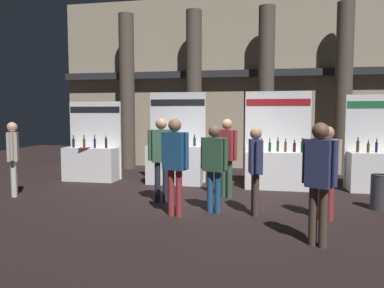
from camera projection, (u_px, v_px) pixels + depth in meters
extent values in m
plane|color=black|center=(211.00, 200.00, 8.30)|extent=(24.50, 24.50, 0.00)
cube|color=tan|center=(232.00, 83.00, 12.99)|extent=(12.25, 0.25, 5.95)
cube|color=#2D2D33|center=(231.00, 74.00, 12.67)|extent=(12.25, 0.20, 0.24)
cylinder|color=#51473D|center=(127.00, 92.00, 12.87)|extent=(0.52, 0.52, 5.31)
cylinder|color=#51473D|center=(194.00, 91.00, 12.42)|extent=(0.52, 0.52, 5.31)
cylinder|color=#51473D|center=(266.00, 91.00, 11.97)|extent=(0.52, 0.52, 5.31)
cylinder|color=#51473D|center=(343.00, 90.00, 11.51)|extent=(0.52, 0.52, 5.31)
cube|color=white|center=(91.00, 164.00, 10.65)|extent=(1.51, 0.60, 0.95)
cube|color=white|center=(96.00, 140.00, 10.93)|extent=(1.59, 0.04, 2.27)
cube|color=black|center=(95.00, 110.00, 10.83)|extent=(1.54, 0.01, 0.18)
cylinder|color=black|center=(74.00, 143.00, 10.68)|extent=(0.07, 0.07, 0.24)
cylinder|color=black|center=(73.00, 137.00, 10.66)|extent=(0.03, 0.03, 0.09)
cylinder|color=red|center=(73.00, 136.00, 10.66)|extent=(0.03, 0.03, 0.02)
cylinder|color=#472D14|center=(84.00, 143.00, 10.62)|extent=(0.07, 0.07, 0.25)
cylinder|color=#472D14|center=(84.00, 137.00, 10.60)|extent=(0.03, 0.03, 0.09)
cylinder|color=black|center=(84.00, 135.00, 10.60)|extent=(0.03, 0.03, 0.02)
cylinder|color=black|center=(95.00, 143.00, 10.52)|extent=(0.06, 0.06, 0.26)
cylinder|color=black|center=(95.00, 137.00, 10.51)|extent=(0.03, 0.03, 0.09)
cylinder|color=black|center=(95.00, 135.00, 10.50)|extent=(0.03, 0.03, 0.02)
cylinder|color=black|center=(106.00, 143.00, 10.47)|extent=(0.06, 0.06, 0.28)
cylinder|color=black|center=(106.00, 137.00, 10.45)|extent=(0.03, 0.03, 0.07)
cylinder|color=gold|center=(106.00, 135.00, 10.45)|extent=(0.03, 0.03, 0.02)
cube|color=maroon|center=(84.00, 148.00, 10.45)|extent=(0.36, 0.42, 0.01)
cube|color=white|center=(175.00, 165.00, 10.15)|extent=(1.51, 0.60, 1.05)
cube|color=white|center=(178.00, 137.00, 10.42)|extent=(1.58, 0.04, 2.51)
cube|color=black|center=(177.00, 103.00, 10.32)|extent=(1.54, 0.01, 0.18)
cylinder|color=#19381E|center=(156.00, 141.00, 10.24)|extent=(0.07, 0.07, 0.22)
cylinder|color=#19381E|center=(156.00, 136.00, 10.23)|extent=(0.03, 0.03, 0.07)
cylinder|color=red|center=(156.00, 134.00, 10.22)|extent=(0.03, 0.03, 0.02)
cylinder|color=black|center=(165.00, 141.00, 10.08)|extent=(0.06, 0.06, 0.24)
cylinder|color=black|center=(165.00, 136.00, 10.07)|extent=(0.03, 0.03, 0.08)
cylinder|color=black|center=(165.00, 134.00, 10.06)|extent=(0.03, 0.03, 0.02)
cylinder|color=black|center=(175.00, 141.00, 10.05)|extent=(0.06, 0.06, 0.26)
cylinder|color=black|center=(175.00, 135.00, 10.03)|extent=(0.03, 0.03, 0.07)
cylinder|color=red|center=(175.00, 134.00, 10.03)|extent=(0.03, 0.03, 0.02)
cylinder|color=black|center=(184.00, 141.00, 10.01)|extent=(0.06, 0.06, 0.25)
cylinder|color=black|center=(184.00, 136.00, 10.00)|extent=(0.03, 0.03, 0.07)
cylinder|color=red|center=(184.00, 134.00, 9.99)|extent=(0.03, 0.03, 0.02)
cylinder|color=#19381E|center=(194.00, 142.00, 10.05)|extent=(0.07, 0.07, 0.23)
cylinder|color=#19381E|center=(194.00, 136.00, 10.04)|extent=(0.03, 0.03, 0.09)
cylinder|color=gold|center=(194.00, 134.00, 10.03)|extent=(0.03, 0.03, 0.02)
cube|color=white|center=(277.00, 170.00, 9.50)|extent=(1.60, 0.60, 0.95)
cube|color=white|center=(277.00, 139.00, 9.77)|extent=(1.68, 0.04, 2.50)
cube|color=maroon|center=(278.00, 102.00, 9.67)|extent=(1.64, 0.01, 0.18)
cylinder|color=#19381E|center=(253.00, 146.00, 9.64)|extent=(0.06, 0.06, 0.24)
cylinder|color=#19381E|center=(253.00, 140.00, 9.63)|extent=(0.03, 0.03, 0.08)
cylinder|color=gold|center=(253.00, 138.00, 9.62)|extent=(0.03, 0.03, 0.02)
cylinder|color=black|center=(261.00, 147.00, 9.48)|extent=(0.07, 0.07, 0.25)
cylinder|color=black|center=(261.00, 140.00, 9.46)|extent=(0.03, 0.03, 0.09)
cylinder|color=red|center=(261.00, 138.00, 9.46)|extent=(0.03, 0.03, 0.02)
cylinder|color=#19381E|center=(270.00, 147.00, 9.51)|extent=(0.07, 0.07, 0.23)
cylinder|color=#19381E|center=(270.00, 141.00, 9.50)|extent=(0.03, 0.03, 0.09)
cylinder|color=black|center=(270.00, 139.00, 9.49)|extent=(0.03, 0.03, 0.02)
cylinder|color=#19381E|center=(278.00, 146.00, 9.52)|extent=(0.06, 0.06, 0.28)
cylinder|color=#19381E|center=(278.00, 139.00, 9.50)|extent=(0.03, 0.03, 0.08)
cylinder|color=gold|center=(278.00, 137.00, 9.50)|extent=(0.03, 0.03, 0.02)
cylinder|color=#472D14|center=(285.00, 147.00, 9.45)|extent=(0.06, 0.06, 0.25)
cylinder|color=#472D14|center=(286.00, 141.00, 9.44)|extent=(0.03, 0.03, 0.07)
cylinder|color=red|center=(286.00, 139.00, 9.44)|extent=(0.03, 0.03, 0.02)
cylinder|color=black|center=(294.00, 147.00, 9.44)|extent=(0.07, 0.07, 0.23)
cylinder|color=black|center=(294.00, 141.00, 9.43)|extent=(0.03, 0.03, 0.08)
cylinder|color=gold|center=(295.00, 140.00, 9.42)|extent=(0.03, 0.03, 0.02)
cylinder|color=#19381E|center=(302.00, 147.00, 9.27)|extent=(0.07, 0.07, 0.28)
cylinder|color=#19381E|center=(302.00, 140.00, 9.26)|extent=(0.03, 0.03, 0.09)
cylinder|color=gold|center=(302.00, 138.00, 9.25)|extent=(0.03, 0.03, 0.02)
cube|color=white|center=(383.00, 142.00, 9.34)|extent=(1.80, 0.04, 2.40)
cylinder|color=#472D14|center=(358.00, 146.00, 9.16)|extent=(0.07, 0.07, 0.28)
cylinder|color=#472D14|center=(358.00, 140.00, 9.15)|extent=(0.03, 0.03, 0.06)
cylinder|color=black|center=(358.00, 138.00, 9.14)|extent=(0.03, 0.03, 0.02)
cylinder|color=#472D14|center=(368.00, 148.00, 9.06)|extent=(0.06, 0.06, 0.22)
cylinder|color=#472D14|center=(368.00, 142.00, 9.05)|extent=(0.03, 0.03, 0.07)
cylinder|color=gold|center=(368.00, 140.00, 9.05)|extent=(0.03, 0.03, 0.02)
cylinder|color=black|center=(376.00, 147.00, 9.12)|extent=(0.06, 0.06, 0.25)
cylinder|color=black|center=(377.00, 141.00, 9.10)|extent=(0.03, 0.03, 0.08)
cylinder|color=gold|center=(377.00, 139.00, 9.10)|extent=(0.03, 0.03, 0.02)
cylinder|color=#38383D|center=(379.00, 193.00, 7.44)|extent=(0.33, 0.33, 0.69)
torus|color=black|center=(380.00, 175.00, 7.41)|extent=(0.33, 0.33, 0.02)
cylinder|color=#23232D|center=(165.00, 182.00, 8.10)|extent=(0.12, 0.12, 0.88)
cylinder|color=#23232D|center=(158.00, 182.00, 8.06)|extent=(0.12, 0.12, 0.88)
cube|color=#33563D|center=(161.00, 146.00, 8.01)|extent=(0.47, 0.37, 0.70)
sphere|color=tan|center=(161.00, 124.00, 7.97)|extent=(0.24, 0.24, 0.24)
cylinder|color=#33563D|center=(173.00, 145.00, 8.06)|extent=(0.08, 0.08, 0.66)
cylinder|color=#33563D|center=(150.00, 145.00, 7.96)|extent=(0.08, 0.08, 0.66)
cylinder|color=maroon|center=(322.00, 197.00, 6.72)|extent=(0.12, 0.12, 0.82)
cylinder|color=maroon|center=(330.00, 198.00, 6.65)|extent=(0.12, 0.12, 0.82)
cube|color=#ADA393|center=(327.00, 157.00, 6.62)|extent=(0.38, 0.34, 0.65)
sphere|color=tan|center=(328.00, 132.00, 6.59)|extent=(0.23, 0.23, 0.23)
cylinder|color=#ADA393|center=(315.00, 156.00, 6.72)|extent=(0.08, 0.08, 0.62)
cylinder|color=#ADA393|center=(339.00, 157.00, 6.52)|extent=(0.08, 0.08, 0.62)
cylinder|color=maroon|center=(179.00, 193.00, 6.91)|extent=(0.12, 0.12, 0.88)
cylinder|color=maroon|center=(171.00, 192.00, 7.00)|extent=(0.12, 0.12, 0.88)
cube|color=navy|center=(175.00, 151.00, 6.89)|extent=(0.48, 0.37, 0.70)
sphere|color=#8C6647|center=(175.00, 125.00, 6.85)|extent=(0.24, 0.24, 0.24)
cylinder|color=navy|center=(187.00, 151.00, 6.75)|extent=(0.08, 0.08, 0.66)
cylinder|color=navy|center=(164.00, 149.00, 7.02)|extent=(0.08, 0.08, 0.66)
cylinder|color=navy|center=(210.00, 191.00, 7.25)|extent=(0.12, 0.12, 0.82)
cylinder|color=navy|center=(218.00, 192.00, 7.17)|extent=(0.12, 0.12, 0.82)
cube|color=#33563D|center=(214.00, 154.00, 7.15)|extent=(0.46, 0.36, 0.65)
sphere|color=brown|center=(214.00, 131.00, 7.11)|extent=(0.22, 0.22, 0.22)
cylinder|color=#33563D|center=(203.00, 153.00, 7.28)|extent=(0.08, 0.08, 0.61)
cylinder|color=#33563D|center=(226.00, 154.00, 7.02)|extent=(0.08, 0.08, 0.61)
cylinder|color=#33563D|center=(224.00, 178.00, 8.54)|extent=(0.12, 0.12, 0.87)
cylinder|color=#33563D|center=(229.00, 179.00, 8.43)|extent=(0.12, 0.12, 0.87)
cube|color=maroon|center=(227.00, 145.00, 8.42)|extent=(0.44, 0.38, 0.69)
sphere|color=tan|center=(227.00, 124.00, 8.38)|extent=(0.24, 0.24, 0.24)
cylinder|color=maroon|center=(219.00, 144.00, 8.59)|extent=(0.08, 0.08, 0.65)
cylinder|color=maroon|center=(236.00, 145.00, 8.26)|extent=(0.08, 0.08, 0.65)
cylinder|color=#47382D|center=(256.00, 195.00, 6.94)|extent=(0.12, 0.12, 0.80)
cylinder|color=#47382D|center=(254.00, 193.00, 7.12)|extent=(0.12, 0.12, 0.80)
cube|color=navy|center=(256.00, 156.00, 6.97)|extent=(0.28, 0.43, 0.64)
sphere|color=tan|center=(256.00, 133.00, 6.93)|extent=(0.22, 0.22, 0.22)
cylinder|color=navy|center=(258.00, 157.00, 6.72)|extent=(0.08, 0.08, 0.60)
cylinder|color=navy|center=(254.00, 154.00, 7.21)|extent=(0.08, 0.08, 0.60)
cylinder|color=#47382D|center=(323.00, 218.00, 5.32)|extent=(0.12, 0.12, 0.87)
cylinder|color=#47382D|center=(313.00, 216.00, 5.42)|extent=(0.12, 0.12, 0.87)
cube|color=navy|center=(320.00, 163.00, 5.31)|extent=(0.42, 0.38, 0.69)
sphere|color=brown|center=(320.00, 131.00, 5.27)|extent=(0.24, 0.24, 0.24)
cylinder|color=navy|center=(335.00, 164.00, 5.16)|extent=(0.08, 0.08, 0.65)
cylinder|color=navy|center=(305.00, 161.00, 5.45)|extent=(0.08, 0.08, 0.65)
cylinder|color=silver|center=(15.00, 178.00, 8.68)|extent=(0.12, 0.12, 0.83)
cylinder|color=silver|center=(14.00, 179.00, 8.54)|extent=(0.12, 0.12, 0.83)
cube|color=#ADA393|center=(13.00, 147.00, 8.55)|extent=(0.37, 0.42, 0.66)
sphere|color=tan|center=(12.00, 127.00, 8.51)|extent=(0.23, 0.23, 0.23)
cylinder|color=#ADA393|center=(14.00, 145.00, 8.76)|extent=(0.08, 0.08, 0.63)
cylinder|color=#ADA393|center=(11.00, 147.00, 8.34)|extent=(0.08, 0.08, 0.63)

